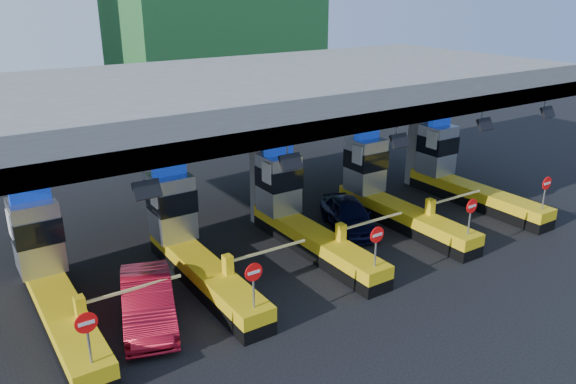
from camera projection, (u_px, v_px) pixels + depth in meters
ground at (302, 245)px, 24.07m from camera, size 120.00×120.00×0.00m
toll_canopy at (265, 93)px, 24.22m from camera, size 28.00×12.09×7.00m
toll_lane_far_left at (50, 276)px, 18.64m from camera, size 4.43×8.00×4.16m
toll_lane_left at (189, 241)px, 21.22m from camera, size 4.43×8.00×4.16m
toll_lane_center at (298, 213)px, 23.81m from camera, size 4.43×8.00×4.16m
toll_lane_right at (386, 191)px, 26.39m from camera, size 4.43×8.00×4.16m
toll_lane_far_right at (458, 173)px, 28.98m from camera, size 4.43×8.00×4.16m
van at (349, 215)px, 25.38m from camera, size 3.04×4.60×1.46m
red_car at (148, 301)px, 18.32m from camera, size 2.87×4.87×1.52m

